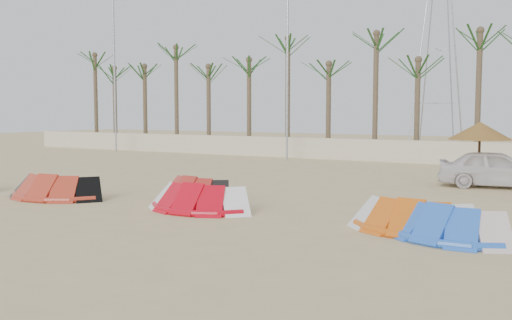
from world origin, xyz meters
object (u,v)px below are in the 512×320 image
Objects in this scene: parasol_left at (480,131)px; kite_blue at (446,220)px; kite_orange at (416,214)px; car at (496,169)px; kite_red_left at (61,185)px; kite_red_right at (203,196)px; kite_red_mid at (198,188)px.

kite_blue is at bearing -84.99° from parasol_left.
kite_orange is 0.76× the size of car.
kite_red_left is 12.74m from kite_blue.
kite_red_right is at bearing 178.04° from kite_blue.
kite_red_mid is at bearing 21.28° from kite_red_left.
kite_red_mid is 1.76m from kite_red_right.
kite_red_right is at bearing -121.63° from parasol_left.
car reaches higher than kite_orange.
kite_red_left is 1.11× the size of kite_red_right.
kite_red_left is 1.19× the size of kite_red_mid.
kite_red_right is 7.09m from kite_blue.
parasol_left is (-0.90, 10.29, 1.77)m from kite_blue.
kite_red_left is 16.19m from car.
kite_red_right and kite_blue have the same top height.
car reaches higher than kite_red_left.
kite_red_left and kite_red_right have the same top height.
kite_red_mid is at bearing -130.13° from parasol_left.
car is (0.56, 9.65, 0.31)m from kite_orange.
parasol_left is 1.62m from car.
kite_red_right is 0.98× the size of kite_blue.
car is at bearing 39.37° from kite_red_left.
kite_orange and kite_blue have the same top height.
kite_red_left is 0.87× the size of car.
kite_blue is 0.80× the size of car.
parasol_left is at bearing 90.65° from kite_orange.
kite_red_mid is 0.92× the size of kite_blue.
car reaches higher than kite_red_mid.
kite_red_left is at bearing -175.63° from kite_red_right.
kite_red_right and kite_orange have the same top height.
parasol_left is at bearing 58.37° from kite_red_right.
kite_blue is at bearing -10.65° from kite_red_mid.
kite_red_mid is at bearing 126.88° from car.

